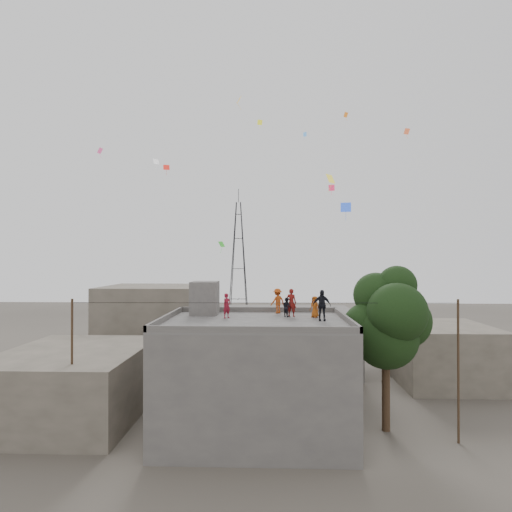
{
  "coord_description": "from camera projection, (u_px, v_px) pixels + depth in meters",
  "views": [
    {
      "loc": [
        0.86,
        -23.4,
        9.44
      ],
      "look_at": [
        -0.0,
        0.89,
        9.65
      ],
      "focal_mm": 30.0,
      "sensor_mm": 36.0,
      "label": 1
    }
  ],
  "objects": [
    {
      "name": "neighbor_northwest",
      "position": [
        154.0,
        323.0,
        39.7
      ],
      "size": [
        9.0,
        8.0,
        7.0
      ],
      "primitive_type": "cube",
      "color": "#554F43",
      "rests_on": "ground"
    },
    {
      "name": "kites",
      "position": [
        276.0,
        163.0,
        30.08
      ],
      "size": [
        21.83,
        12.71,
        11.98
      ],
      "color": "red",
      "rests_on": "ground"
    },
    {
      "name": "transmission_tower",
      "position": [
        238.0,
        262.0,
        63.52
      ],
      "size": [
        2.97,
        2.97,
        20.01
      ],
      "color": "black",
      "rests_on": "ground"
    },
    {
      "name": "neighbor_east",
      "position": [
        442.0,
        354.0,
        32.85
      ],
      "size": [
        7.0,
        8.0,
        4.4
      ],
      "primitive_type": "cube",
      "color": "#554F43",
      "rests_on": "ground"
    },
    {
      "name": "person_dark_adult",
      "position": [
        322.0,
        305.0,
        23.35
      ],
      "size": [
        1.0,
        0.45,
        1.69
      ],
      "primitive_type": "imported",
      "rotation": [
        0.0,
        0.0,
        -0.04
      ],
      "color": "black",
      "rests_on": "main_building"
    },
    {
      "name": "person_orange_adult",
      "position": [
        278.0,
        301.0,
        26.59
      ],
      "size": [
        1.14,
        1.04,
        1.54
      ],
      "primitive_type": "imported",
      "rotation": [
        0.0,
        0.0,
        -2.52
      ],
      "color": "#B14514",
      "rests_on": "main_building"
    },
    {
      "name": "neighbor_north",
      "position": [
        284.0,
        339.0,
        37.27
      ],
      "size": [
        12.0,
        9.0,
        5.0
      ],
      "primitive_type": "cube",
      "color": "#53504D",
      "rests_on": "ground"
    },
    {
      "name": "main_building",
      "position": [
        255.0,
        376.0,
        23.36
      ],
      "size": [
        10.0,
        8.0,
        6.1
      ],
      "color": "#53504D",
      "rests_on": "ground"
    },
    {
      "name": "tree",
      "position": [
        388.0,
        320.0,
        23.72
      ],
      "size": [
        4.9,
        4.6,
        9.1
      ],
      "color": "black",
      "rests_on": "ground"
    },
    {
      "name": "parapet",
      "position": [
        255.0,
        318.0,
        23.38
      ],
      "size": [
        10.0,
        8.0,
        0.3
      ],
      "color": "#53504D",
      "rests_on": "main_building"
    },
    {
      "name": "stair_head_box",
      "position": [
        205.0,
        298.0,
        26.1
      ],
      "size": [
        1.6,
        1.8,
        2.0
      ],
      "primitive_type": "cube",
      "color": "#53504D",
      "rests_on": "main_building"
    },
    {
      "name": "person_dark_child",
      "position": [
        287.0,
        307.0,
        24.98
      ],
      "size": [
        0.66,
        0.69,
        1.12
      ],
      "primitive_type": "imported",
      "rotation": [
        0.0,
        0.0,
        2.19
      ],
      "color": "black",
      "rests_on": "main_building"
    },
    {
      "name": "neighbor_west",
      "position": [
        74.0,
        383.0,
        25.73
      ],
      "size": [
        8.0,
        10.0,
        4.0
      ],
      "primitive_type": "cube",
      "color": "#554F43",
      "rests_on": "ground"
    },
    {
      "name": "person_red_child",
      "position": [
        227.0,
        306.0,
        24.39
      ],
      "size": [
        0.6,
        0.61,
        1.41
      ],
      "primitive_type": "imported",
      "rotation": [
        0.0,
        0.0,
        0.83
      ],
      "color": "maroon",
      "rests_on": "main_building"
    },
    {
      "name": "ground",
      "position": [
        255.0,
        432.0,
        23.33
      ],
      "size": [
        140.0,
        140.0,
        0.0
      ],
      "primitive_type": "plane",
      "color": "#413B35",
      "rests_on": "ground"
    },
    {
      "name": "utility_line",
      "position": [
        264.0,
        368.0,
        22.1
      ],
      "size": [
        20.12,
        0.62,
        7.4
      ],
      "color": "black",
      "rests_on": "ground"
    },
    {
      "name": "person_red_adult",
      "position": [
        291.0,
        303.0,
        25.07
      ],
      "size": [
        0.69,
        0.57,
        1.63
      ],
      "primitive_type": "imported",
      "rotation": [
        0.0,
        0.0,
        2.79
      ],
      "color": "maroon",
      "rests_on": "main_building"
    },
    {
      "name": "person_orange_child",
      "position": [
        315.0,
        307.0,
        24.7
      ],
      "size": [
        0.7,
        0.69,
        1.22
      ],
      "primitive_type": "imported",
      "rotation": [
        0.0,
        0.0,
        -0.76
      ],
      "color": "#A34812",
      "rests_on": "main_building"
    }
  ]
}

